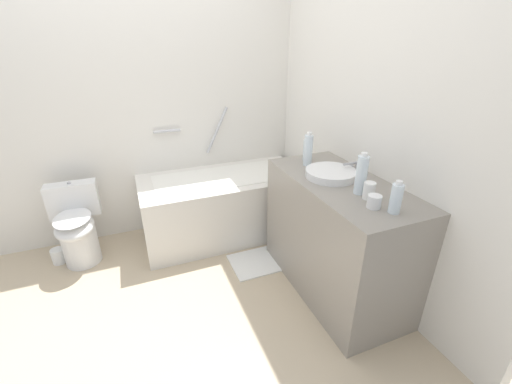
# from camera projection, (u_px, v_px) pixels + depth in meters

# --- Properties ---
(ground_plane) EXTENTS (3.98, 3.98, 0.00)m
(ground_plane) POSITION_uv_depth(u_px,v_px,m) (168.00, 304.00, 2.36)
(ground_plane) COLOR #C1AD8E
(wall_back_tiled) EXTENTS (3.38, 0.10, 2.50)m
(wall_back_tiled) POSITION_uv_depth(u_px,v_px,m) (131.00, 101.00, 2.84)
(wall_back_tiled) COLOR white
(wall_back_tiled) RESTS_ON ground_plane
(wall_right_mirror) EXTENTS (0.10, 2.70, 2.50)m
(wall_right_mirror) POSITION_uv_depth(u_px,v_px,m) (365.00, 114.00, 2.35)
(wall_right_mirror) COLOR white
(wall_right_mirror) RESTS_ON ground_plane
(bathtub) EXTENTS (1.51, 0.72, 1.16)m
(bathtub) POSITION_uv_depth(u_px,v_px,m) (224.00, 203.00, 3.12)
(bathtub) COLOR silver
(bathtub) RESTS_ON ground_plane
(toilet) EXTENTS (0.39, 0.50, 0.67)m
(toilet) POSITION_uv_depth(u_px,v_px,m) (77.00, 227.00, 2.70)
(toilet) COLOR white
(toilet) RESTS_ON ground_plane
(vanity_counter) EXTENTS (0.56, 1.19, 0.87)m
(vanity_counter) POSITION_uv_depth(u_px,v_px,m) (336.00, 237.00, 2.36)
(vanity_counter) COLOR gray
(vanity_counter) RESTS_ON ground_plane
(sink_basin) EXTENTS (0.35, 0.35, 0.05)m
(sink_basin) POSITION_uv_depth(u_px,v_px,m) (331.00, 173.00, 2.25)
(sink_basin) COLOR white
(sink_basin) RESTS_ON vanity_counter
(sink_faucet) EXTENTS (0.13, 0.15, 0.09)m
(sink_faucet) POSITION_uv_depth(u_px,v_px,m) (355.00, 168.00, 2.31)
(sink_faucet) COLOR #A2A2A7
(sink_faucet) RESTS_ON vanity_counter
(water_bottle_0) EXTENTS (0.06, 0.06, 0.25)m
(water_bottle_0) POSITION_uv_depth(u_px,v_px,m) (308.00, 150.00, 2.42)
(water_bottle_0) COLOR silver
(water_bottle_0) RESTS_ON vanity_counter
(water_bottle_1) EXTENTS (0.06, 0.06, 0.19)m
(water_bottle_1) POSITION_uv_depth(u_px,v_px,m) (396.00, 198.00, 1.76)
(water_bottle_1) COLOR silver
(water_bottle_1) RESTS_ON vanity_counter
(water_bottle_2) EXTENTS (0.07, 0.07, 0.26)m
(water_bottle_2) POSITION_uv_depth(u_px,v_px,m) (361.00, 175.00, 1.97)
(water_bottle_2) COLOR silver
(water_bottle_2) RESTS_ON vanity_counter
(water_bottle_3) EXTENTS (0.06, 0.06, 0.18)m
(water_bottle_3) POSITION_uv_depth(u_px,v_px,m) (307.00, 150.00, 2.54)
(water_bottle_3) COLOR silver
(water_bottle_3) RESTS_ON vanity_counter
(drinking_glass_0) EXTENTS (0.08, 0.08, 0.08)m
(drinking_glass_0) POSITION_uv_depth(u_px,v_px,m) (374.00, 202.00, 1.83)
(drinking_glass_0) COLOR white
(drinking_glass_0) RESTS_ON vanity_counter
(drinking_glass_1) EXTENTS (0.07, 0.07, 0.10)m
(drinking_glass_1) POSITION_uv_depth(u_px,v_px,m) (369.00, 191.00, 1.93)
(drinking_glass_1) COLOR white
(drinking_glass_1) RESTS_ON vanity_counter
(bath_mat) EXTENTS (0.51, 0.37, 0.01)m
(bath_mat) POSITION_uv_depth(u_px,v_px,m) (261.00, 261.00, 2.80)
(bath_mat) COLOR white
(bath_mat) RESTS_ON ground_plane
(toilet_paper_roll) EXTENTS (0.11, 0.11, 0.13)m
(toilet_paper_roll) POSITION_uv_depth(u_px,v_px,m) (59.00, 256.00, 2.78)
(toilet_paper_roll) COLOR white
(toilet_paper_roll) RESTS_ON ground_plane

